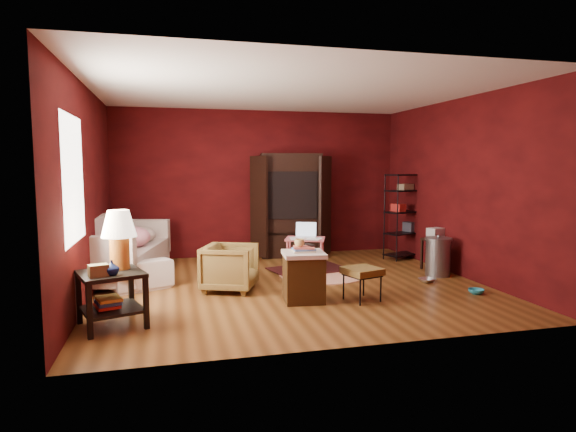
{
  "coord_description": "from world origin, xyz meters",
  "views": [
    {
      "loc": [
        -1.72,
        -6.7,
        1.75
      ],
      "look_at": [
        0.0,
        0.2,
        1.0
      ],
      "focal_mm": 30.0,
      "sensor_mm": 36.0,
      "label": 1
    }
  ],
  "objects_px": {
    "hamper": "(304,276)",
    "tv_armoire": "(291,203)",
    "sofa": "(123,253)",
    "armchair": "(230,265)",
    "laptop_desk": "(305,241)",
    "side_table": "(115,257)",
    "wire_shelving": "(405,212)"
  },
  "relations": [
    {
      "from": "hamper",
      "to": "tv_armoire",
      "type": "distance_m",
      "value": 3.22
    },
    {
      "from": "sofa",
      "to": "armchair",
      "type": "relative_size",
      "value": 2.86
    },
    {
      "from": "laptop_desk",
      "to": "tv_armoire",
      "type": "xyz_separation_m",
      "value": [
        0.08,
        1.32,
        0.54
      ]
    },
    {
      "from": "armchair",
      "to": "hamper",
      "type": "relative_size",
      "value": 0.97
    },
    {
      "from": "side_table",
      "to": "laptop_desk",
      "type": "height_order",
      "value": "side_table"
    },
    {
      "from": "tv_armoire",
      "to": "laptop_desk",
      "type": "bearing_deg",
      "value": -86.54
    },
    {
      "from": "tv_armoire",
      "to": "wire_shelving",
      "type": "bearing_deg",
      "value": -13.93
    },
    {
      "from": "sofa",
      "to": "hamper",
      "type": "height_order",
      "value": "sofa"
    },
    {
      "from": "sofa",
      "to": "side_table",
      "type": "relative_size",
      "value": 1.63
    },
    {
      "from": "sofa",
      "to": "laptop_desk",
      "type": "relative_size",
      "value": 2.59
    },
    {
      "from": "sofa",
      "to": "side_table",
      "type": "distance_m",
      "value": 2.29
    },
    {
      "from": "hamper",
      "to": "tv_armoire",
      "type": "bearing_deg",
      "value": 78.79
    },
    {
      "from": "wire_shelving",
      "to": "sofa",
      "type": "bearing_deg",
      "value": 164.04
    },
    {
      "from": "sofa",
      "to": "tv_armoire",
      "type": "distance_m",
      "value": 3.28
    },
    {
      "from": "hamper",
      "to": "laptop_desk",
      "type": "bearing_deg",
      "value": 73.29
    },
    {
      "from": "sofa",
      "to": "wire_shelving",
      "type": "height_order",
      "value": "wire_shelving"
    },
    {
      "from": "sofa",
      "to": "laptop_desk",
      "type": "height_order",
      "value": "sofa"
    },
    {
      "from": "side_table",
      "to": "hamper",
      "type": "distance_m",
      "value": 2.32
    },
    {
      "from": "hamper",
      "to": "wire_shelving",
      "type": "bearing_deg",
      "value": 41.26
    },
    {
      "from": "armchair",
      "to": "wire_shelving",
      "type": "bearing_deg",
      "value": -44.03
    },
    {
      "from": "armchair",
      "to": "wire_shelving",
      "type": "height_order",
      "value": "wire_shelving"
    },
    {
      "from": "sofa",
      "to": "tv_armoire",
      "type": "xyz_separation_m",
      "value": [
        2.99,
        1.19,
        0.63
      ]
    },
    {
      "from": "tv_armoire",
      "to": "wire_shelving",
      "type": "height_order",
      "value": "tv_armoire"
    },
    {
      "from": "laptop_desk",
      "to": "tv_armoire",
      "type": "height_order",
      "value": "tv_armoire"
    },
    {
      "from": "armchair",
      "to": "side_table",
      "type": "relative_size",
      "value": 0.57
    },
    {
      "from": "armchair",
      "to": "wire_shelving",
      "type": "xyz_separation_m",
      "value": [
        3.49,
        1.55,
        0.51
      ]
    },
    {
      "from": "laptop_desk",
      "to": "side_table",
      "type": "bearing_deg",
      "value": -121.49
    },
    {
      "from": "tv_armoire",
      "to": "wire_shelving",
      "type": "distance_m",
      "value": 2.17
    },
    {
      "from": "laptop_desk",
      "to": "sofa",
      "type": "bearing_deg",
      "value": -161.57
    },
    {
      "from": "sofa",
      "to": "laptop_desk",
      "type": "xyz_separation_m",
      "value": [
        2.91,
        -0.13,
        0.09
      ]
    },
    {
      "from": "armchair",
      "to": "wire_shelving",
      "type": "distance_m",
      "value": 3.85
    },
    {
      "from": "laptop_desk",
      "to": "wire_shelving",
      "type": "height_order",
      "value": "wire_shelving"
    }
  ]
}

